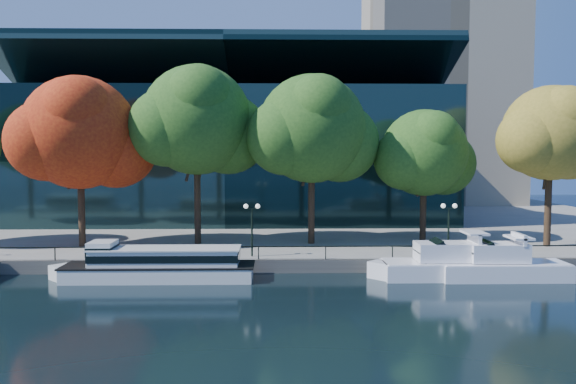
{
  "coord_description": "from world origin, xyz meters",
  "views": [
    {
      "loc": [
        1.29,
        -38.01,
        8.9
      ],
      "look_at": [
        2.29,
        8.0,
        5.69
      ],
      "focal_mm": 35.0,
      "sensor_mm": 36.0,
      "label": 1
    }
  ],
  "objects_px": {
    "tree_4": "(426,155)",
    "cruiser_far": "(497,265)",
    "tree_3": "(314,131)",
    "lamp_2": "(449,217)",
    "tree_1": "(82,135)",
    "lamp_1": "(252,218)",
    "tour_boat": "(154,263)",
    "cruiser_near": "(450,264)",
    "tree_5": "(553,135)",
    "tree_2": "(199,122)"
  },
  "relations": [
    {
      "from": "tree_1",
      "to": "lamp_1",
      "type": "distance_m",
      "value": 16.53
    },
    {
      "from": "cruiser_near",
      "to": "lamp_1",
      "type": "relative_size",
      "value": 2.86
    },
    {
      "from": "lamp_1",
      "to": "tree_4",
      "type": "bearing_deg",
      "value": 26.74
    },
    {
      "from": "tour_boat",
      "to": "tree_1",
      "type": "bearing_deg",
      "value": 132.36
    },
    {
      "from": "tree_3",
      "to": "tree_4",
      "type": "xyz_separation_m",
      "value": [
        10.22,
        1.74,
        -2.04
      ]
    },
    {
      "from": "cruiser_near",
      "to": "tree_3",
      "type": "distance_m",
      "value": 16.32
    },
    {
      "from": "cruiser_near",
      "to": "tree_4",
      "type": "bearing_deg",
      "value": 84.02
    },
    {
      "from": "tree_4",
      "to": "cruiser_far",
      "type": "bearing_deg",
      "value": -80.06
    },
    {
      "from": "cruiser_far",
      "to": "lamp_2",
      "type": "height_order",
      "value": "lamp_2"
    },
    {
      "from": "tour_boat",
      "to": "tree_1",
      "type": "xyz_separation_m",
      "value": [
        -7.71,
        8.46,
        9.23
      ]
    },
    {
      "from": "cruiser_far",
      "to": "tour_boat",
      "type": "bearing_deg",
      "value": 179.1
    },
    {
      "from": "tree_4",
      "to": "lamp_1",
      "type": "height_order",
      "value": "tree_4"
    },
    {
      "from": "cruiser_far",
      "to": "cruiser_near",
      "type": "bearing_deg",
      "value": 172.5
    },
    {
      "from": "tour_boat",
      "to": "lamp_2",
      "type": "relative_size",
      "value": 3.6
    },
    {
      "from": "cruiser_far",
      "to": "tree_1",
      "type": "distance_m",
      "value": 34.29
    },
    {
      "from": "tour_boat",
      "to": "tree_2",
      "type": "height_order",
      "value": "tree_2"
    },
    {
      "from": "tree_4",
      "to": "cruiser_near",
      "type": "bearing_deg",
      "value": -95.98
    },
    {
      "from": "cruiser_near",
      "to": "tree_5",
      "type": "height_order",
      "value": "tree_5"
    },
    {
      "from": "lamp_1",
      "to": "cruiser_far",
      "type": "bearing_deg",
      "value": -12.61
    },
    {
      "from": "tour_boat",
      "to": "cruiser_near",
      "type": "xyz_separation_m",
      "value": [
        20.86,
        0.04,
        -0.13
      ]
    },
    {
      "from": "tree_1",
      "to": "tree_5",
      "type": "relative_size",
      "value": 1.06
    },
    {
      "from": "lamp_2",
      "to": "cruiser_far",
      "type": "bearing_deg",
      "value": -59.75
    },
    {
      "from": "tree_3",
      "to": "cruiser_far",
      "type": "bearing_deg",
      "value": -38.87
    },
    {
      "from": "cruiser_far",
      "to": "lamp_1",
      "type": "xyz_separation_m",
      "value": [
        -17.38,
        3.89,
        2.94
      ]
    },
    {
      "from": "tour_boat",
      "to": "tree_1",
      "type": "distance_m",
      "value": 14.7
    },
    {
      "from": "tour_boat",
      "to": "tree_5",
      "type": "xyz_separation_m",
      "value": [
        31.69,
        7.6,
        9.21
      ]
    },
    {
      "from": "tree_2",
      "to": "tree_4",
      "type": "bearing_deg",
      "value": 4.56
    },
    {
      "from": "cruiser_far",
      "to": "tree_4",
      "type": "bearing_deg",
      "value": 99.94
    },
    {
      "from": "tour_boat",
      "to": "tree_2",
      "type": "distance_m",
      "value": 14.27
    },
    {
      "from": "tour_boat",
      "to": "lamp_1",
      "type": "xyz_separation_m",
      "value": [
        6.69,
        3.51,
        2.81
      ]
    },
    {
      "from": "cruiser_far",
      "to": "lamp_2",
      "type": "relative_size",
      "value": 2.49
    },
    {
      "from": "tree_3",
      "to": "lamp_2",
      "type": "distance_m",
      "value": 13.49
    },
    {
      "from": "cruiser_near",
      "to": "tree_1",
      "type": "relative_size",
      "value": 0.8
    },
    {
      "from": "cruiser_near",
      "to": "cruiser_far",
      "type": "bearing_deg",
      "value": -7.5
    },
    {
      "from": "cruiser_far",
      "to": "tree_1",
      "type": "xyz_separation_m",
      "value": [
        -31.79,
        8.84,
        9.36
      ]
    },
    {
      "from": "tree_3",
      "to": "tree_2",
      "type": "bearing_deg",
      "value": 179.22
    },
    {
      "from": "tour_boat",
      "to": "cruiser_near",
      "type": "bearing_deg",
      "value": 0.12
    },
    {
      "from": "cruiser_near",
      "to": "lamp_2",
      "type": "distance_m",
      "value": 4.64
    },
    {
      "from": "tree_1",
      "to": "tree_3",
      "type": "relative_size",
      "value": 0.98
    },
    {
      "from": "tree_1",
      "to": "tour_boat",
      "type": "bearing_deg",
      "value": -47.64
    },
    {
      "from": "tree_4",
      "to": "lamp_1",
      "type": "xyz_separation_m",
      "value": [
        -15.35,
        -7.73,
        -4.76
      ]
    },
    {
      "from": "tree_5",
      "to": "tree_4",
      "type": "bearing_deg",
      "value": 159.34
    },
    {
      "from": "tour_boat",
      "to": "tree_4",
      "type": "bearing_deg",
      "value": 27.03
    },
    {
      "from": "cruiser_near",
      "to": "tree_4",
      "type": "distance_m",
      "value": 13.64
    },
    {
      "from": "lamp_1",
      "to": "cruiser_near",
      "type": "bearing_deg",
      "value": -13.74
    },
    {
      "from": "tree_2",
      "to": "lamp_1",
      "type": "height_order",
      "value": "tree_2"
    },
    {
      "from": "cruiser_far",
      "to": "lamp_2",
      "type": "bearing_deg",
      "value": 120.25
    },
    {
      "from": "cruiser_far",
      "to": "tree_2",
      "type": "relative_size",
      "value": 0.65
    },
    {
      "from": "cruiser_near",
      "to": "lamp_2",
      "type": "relative_size",
      "value": 2.86
    },
    {
      "from": "tour_boat",
      "to": "lamp_2",
      "type": "bearing_deg",
      "value": 9.14
    }
  ]
}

